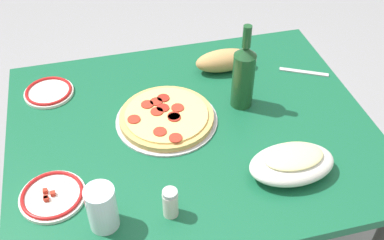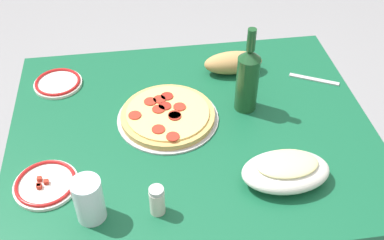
{
  "view_description": "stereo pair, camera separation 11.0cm",
  "coord_description": "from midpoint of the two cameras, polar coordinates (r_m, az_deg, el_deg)",
  "views": [
    {
      "loc": [
        0.26,
        1.01,
        1.71
      ],
      "look_at": [
        0.0,
        0.0,
        0.77
      ],
      "focal_mm": 43.66,
      "sensor_mm": 36.0,
      "label": 1
    },
    {
      "loc": [
        0.15,
        1.04,
        1.71
      ],
      "look_at": [
        0.0,
        0.0,
        0.77
      ],
      "focal_mm": 43.66,
      "sensor_mm": 36.0,
      "label": 2
    }
  ],
  "objects": [
    {
      "name": "spice_shaker",
      "position": [
        1.18,
        -5.37,
        -10.14
      ],
      "size": [
        0.04,
        0.04,
        0.09
      ],
      "color": "silver",
      "rests_on": "dining_table"
    },
    {
      "name": "baked_pasta_dish",
      "position": [
        1.29,
        9.74,
        -5.22
      ],
      "size": [
        0.24,
        0.15,
        0.08
      ],
      "color": "white",
      "rests_on": "dining_table"
    },
    {
      "name": "bread_loaf",
      "position": [
        1.64,
        2.01,
        7.22
      ],
      "size": [
        0.2,
        0.09,
        0.08
      ],
      "primitive_type": "ellipsoid",
      "color": "tan",
      "rests_on": "dining_table"
    },
    {
      "name": "wine_bottle",
      "position": [
        1.45,
        4.14,
        5.44
      ],
      "size": [
        0.07,
        0.07,
        0.29
      ],
      "color": "#194723",
      "rests_on": "dining_table"
    },
    {
      "name": "water_glass",
      "position": [
        1.17,
        -13.64,
        -10.5
      ],
      "size": [
        0.07,
        0.07,
        0.13
      ],
      "primitive_type": "cylinder",
      "color": "silver",
      "rests_on": "dining_table"
    },
    {
      "name": "dining_table",
      "position": [
        1.52,
        -2.08,
        -4.62
      ],
      "size": [
        1.11,
        0.91,
        0.74
      ],
      "color": "#145938",
      "rests_on": "ground"
    },
    {
      "name": "side_plate_near",
      "position": [
        1.63,
        -18.96,
        3.21
      ],
      "size": [
        0.16,
        0.16,
        0.02
      ],
      "color": "white",
      "rests_on": "dining_table"
    },
    {
      "name": "fork_right",
      "position": [
        1.68,
        11.69,
        5.7
      ],
      "size": [
        0.16,
        0.09,
        0.0
      ],
      "primitive_type": "cube",
      "rotation": [
        0.0,
        0.0,
        5.8
      ],
      "color": "#B7B7BC",
      "rests_on": "dining_table"
    },
    {
      "name": "side_plate_far",
      "position": [
        1.3,
        -19.05,
        -8.82
      ],
      "size": [
        0.17,
        0.17,
        0.02
      ],
      "color": "white",
      "rests_on": "dining_table"
    },
    {
      "name": "pepperoni_pizza",
      "position": [
        1.45,
        -5.32,
        0.26
      ],
      "size": [
        0.32,
        0.32,
        0.03
      ],
      "color": "#B7B7BC",
      "rests_on": "dining_table"
    }
  ]
}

